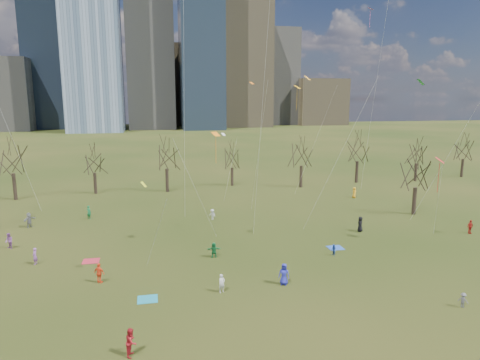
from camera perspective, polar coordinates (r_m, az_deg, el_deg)
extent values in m
plane|color=black|center=(38.27, 3.80, -13.70)|extent=(500.00, 500.00, 0.00)
cube|color=slate|center=(229.06, -19.34, 21.04)|extent=(26.00, 26.00, 118.00)
cube|color=slate|center=(240.61, -11.98, 18.09)|extent=(24.00, 24.00, 95.00)
cube|color=#384C66|center=(233.07, -5.22, 19.75)|extent=(22.00, 22.00, 105.00)
cube|color=#726347|center=(255.23, 0.55, 15.28)|extent=(28.00, 28.00, 72.00)
cube|color=#384C66|center=(259.02, -23.76, 13.55)|extent=(25.00, 25.00, 65.00)
cube|color=slate|center=(275.57, 5.08, 13.44)|extent=(22.00, 22.00, 58.00)
cube|color=#726347|center=(274.02, -9.01, 12.32)|extent=(30.00, 30.00, 48.00)
cube|color=#726347|center=(278.86, 10.33, 10.20)|extent=(30.00, 28.00, 28.00)
cylinder|color=black|center=(76.85, -27.84, -0.77)|extent=(0.55, 0.55, 4.28)
cylinder|color=black|center=(76.41, -18.74, -0.41)|extent=(0.52, 0.52, 3.60)
cylinder|color=black|center=(74.84, -9.69, -0.04)|extent=(0.54, 0.54, 4.05)
cylinder|color=black|center=(79.16, -1.07, 0.45)|extent=(0.51, 0.51, 3.38)
cylinder|color=black|center=(78.45, 8.13, 0.47)|extent=(0.54, 0.54, 3.96)
cylinder|color=black|center=(85.01, 15.30, 1.05)|extent=(0.54, 0.54, 4.14)
cylinder|color=black|center=(90.32, 22.37, 0.97)|extent=(0.52, 0.52, 3.51)
cylinder|color=black|center=(99.04, 27.49, 1.42)|extent=(0.53, 0.53, 3.74)
cylinder|color=black|center=(64.12, 22.21, -2.60)|extent=(0.53, 0.53, 3.83)
cube|color=teal|center=(36.39, -12.22, -15.27)|extent=(1.60, 1.50, 0.03)
cube|color=blue|center=(47.86, 12.59, -8.81)|extent=(1.60, 1.50, 0.03)
cube|color=#B12333|center=(45.60, -19.25, -10.17)|extent=(1.60, 1.50, 0.03)
imported|color=#282BAE|center=(37.96, 5.88, -12.38)|extent=(1.10, 0.94, 1.90)
imported|color=silver|center=(36.49, -2.44, -13.59)|extent=(0.69, 0.60, 1.58)
imported|color=#AB1820|center=(29.31, -14.28, -20.19)|extent=(0.88, 1.03, 1.84)
imported|color=#5E5C61|center=(38.25, 27.60, -14.01)|extent=(0.80, 0.88, 1.19)
imported|color=#F9471B|center=(40.03, -18.25, -11.71)|extent=(1.13, 0.93, 1.80)
imported|color=#187036|center=(43.93, -3.50, -9.29)|extent=(1.49, 0.55, 1.58)
imported|color=black|center=(54.00, 15.73, -5.68)|extent=(0.96, 1.09, 1.87)
imported|color=#9554A9|center=(46.59, -25.68, -9.13)|extent=(0.51, 0.68, 1.67)
imported|color=#23449B|center=(45.40, 12.36, -9.11)|extent=(0.52, 0.63, 1.19)
imported|color=silver|center=(57.24, -3.71, -4.59)|extent=(1.03, 1.02, 1.42)
imported|color=red|center=(58.20, 28.34, -5.50)|extent=(1.03, 0.58, 1.66)
imported|color=slate|center=(59.79, -26.30, -4.80)|extent=(1.52, 1.74, 1.90)
imported|color=orange|center=(71.79, 14.98, -1.63)|extent=(0.58, 0.88, 1.79)
imported|color=#19713B|center=(60.83, -19.51, -4.07)|extent=(0.80, 0.74, 1.83)
imported|color=#8C4C99|center=(52.42, -28.42, -7.17)|extent=(1.06, 1.06, 1.73)
plane|color=orange|center=(43.78, -3.26, 6.14)|extent=(1.24, 1.19, 0.41)
cylinder|color=silver|center=(42.30, -5.82, -1.54)|extent=(4.57, 4.08, 10.93)
cylinder|color=orange|center=(43.94, -3.24, 4.01)|extent=(0.04, 0.04, 2.70)
plane|color=orange|center=(46.83, 8.98, 13.29)|extent=(1.00, 0.99, 0.46)
cylinder|color=silver|center=(45.84, 12.92, 2.80)|extent=(5.33, 5.18, 16.62)
plane|color=red|center=(49.90, 25.11, 2.40)|extent=(1.37, 1.39, 0.61)
cylinder|color=silver|center=(48.61, 24.87, -2.61)|extent=(2.22, 3.39, 8.07)
cylinder|color=red|center=(50.18, 24.94, 0.26)|extent=(0.04, 0.04, 3.15)
cylinder|color=silver|center=(40.78, 3.36, 14.75)|extent=(0.05, 8.30, 34.57)
plane|color=#27AA67|center=(54.11, 22.96, 11.93)|extent=(0.84, 1.06, 0.67)
cylinder|color=silver|center=(52.06, 25.92, 2.76)|extent=(2.62, 7.84, 16.34)
cylinder|color=silver|center=(57.79, -29.40, 8.39)|extent=(5.50, 6.67, 26.85)
plane|color=orange|center=(64.80, 7.63, 12.19)|extent=(1.27, 1.25, 0.48)
cylinder|color=silver|center=(60.82, 9.81, 4.60)|extent=(1.87, 9.86, 16.17)
cylinder|color=orange|center=(64.78, 7.59, 10.61)|extent=(0.04, 0.04, 3.00)
plane|color=yellow|center=(37.40, -12.72, -0.57)|extent=(0.63, 0.73, 0.46)
cylinder|color=silver|center=(35.40, -11.14, -7.22)|extent=(1.73, 6.00, 7.27)
plane|color=#EE57B7|center=(72.40, 17.01, 21.02)|extent=(1.14, 1.17, 0.39)
cylinder|color=silver|center=(68.33, 17.37, 9.86)|extent=(0.61, 6.08, 27.89)
cylinder|color=#EE57B7|center=(72.14, 16.94, 19.87)|extent=(0.04, 0.04, 2.40)
plane|color=silver|center=(60.49, -2.22, 6.10)|extent=(0.85, 0.80, 0.39)
cylinder|color=silver|center=(58.79, -1.32, 1.29)|extent=(1.00, 4.86, 9.54)
plane|color=orange|center=(55.31, 1.59, 12.79)|extent=(0.81, 0.79, 0.31)
cylinder|color=silver|center=(50.97, 2.50, 3.72)|extent=(0.55, 9.53, 16.41)
cylinder|color=silver|center=(49.93, -7.45, 8.98)|extent=(0.17, 3.73, 25.93)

